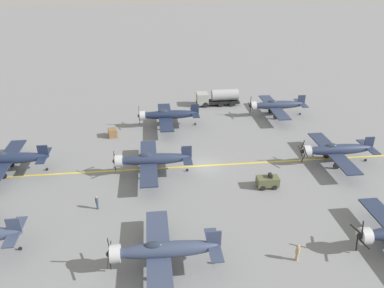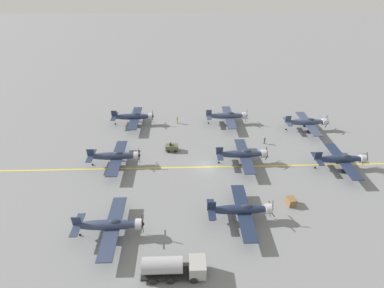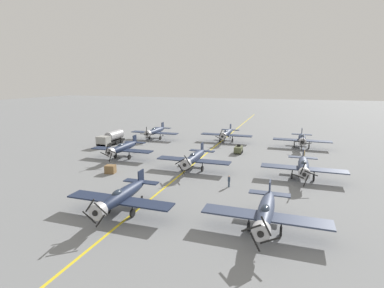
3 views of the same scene
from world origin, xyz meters
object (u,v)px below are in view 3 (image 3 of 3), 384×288
object	(u,v)px
airplane_mid_left	(303,166)
airplane_mid_right	(123,148)
airplane_far_left	(266,212)
airplane_far_center	(121,196)
airplane_near_center	(227,133)
airplane_near_right	(155,131)
ground_crew_inspecting	(229,181)
airplane_mid_center	(194,158)
ground_crew_walking	(304,154)
tow_tractor	(238,149)
supply_crate_by_tanker	(110,169)
airplane_near_left	(302,139)
fuel_tanker	(111,138)

from	to	relation	value
airplane_mid_left	airplane_mid_right	xyz separation A→B (m)	(31.59, -2.15, 0.00)
airplane_far_left	airplane_far_center	bearing A→B (deg)	-8.62
airplane_near_center	airplane_near_right	distance (m)	17.65
ground_crew_inspecting	airplane_mid_center	bearing A→B (deg)	-40.78
airplane_far_left	airplane_mid_center	bearing A→B (deg)	-65.52
ground_crew_walking	airplane_mid_right	bearing A→B (deg)	17.30
airplane_mid_right	tow_tractor	world-z (taller)	airplane_mid_right
airplane_near_right	tow_tractor	distance (m)	23.65
supply_crate_by_tanker	airplane_far_center	bearing A→B (deg)	128.07
airplane_near_center	ground_crew_inspecting	distance (m)	31.27
airplane_near_center	airplane_mid_left	bearing A→B (deg)	141.01
ground_crew_walking	ground_crew_inspecting	bearing A→B (deg)	61.95
tow_tractor	ground_crew_walking	world-z (taller)	tow_tractor
airplane_far_center	airplane_near_right	size ratio (longest dim) A/B	1.00
airplane_mid_center	tow_tractor	world-z (taller)	airplane_mid_center
airplane_near_left	airplane_mid_right	world-z (taller)	airplane_near_left
airplane_far_center	airplane_near_center	world-z (taller)	airplane_near_center
airplane_mid_right	fuel_tanker	bearing A→B (deg)	-52.71
airplane_mid_center	supply_crate_by_tanker	world-z (taller)	airplane_mid_center
supply_crate_by_tanker	airplane_mid_center	bearing A→B (deg)	-153.98
airplane_mid_left	airplane_far_left	world-z (taller)	airplane_mid_left
airplane_near_left	ground_crew_walking	xyz separation A→B (m)	(-0.20, 10.33, -1.04)
airplane_mid_right	ground_crew_walking	distance (m)	33.56
airplane_near_left	airplane_mid_left	size ratio (longest dim) A/B	1.00
airplane_far_center	airplane_near_center	bearing A→B (deg)	-82.39
tow_tractor	ground_crew_inspecting	xyz separation A→B (m)	(-2.21, 19.85, 0.09)
airplane_mid_center	airplane_near_center	xyz separation A→B (m)	(-0.07, -24.42, 0.00)
airplane_mid_center	ground_crew_inspecting	size ratio (longest dim) A/B	7.41
airplane_near_right	tow_tractor	bearing A→B (deg)	163.26
airplane_near_left	tow_tractor	distance (m)	15.34
airplane_near_center	tow_tractor	size ratio (longest dim) A/B	4.62
ground_crew_inspecting	airplane_far_left	bearing A→B (deg)	117.63
airplane_near_left	tow_tractor	world-z (taller)	airplane_near_left
tow_tractor	airplane_near_left	bearing A→B (deg)	-142.17
airplane_near_center	ground_crew_inspecting	xyz separation A→B (m)	(-6.95, 30.47, -1.13)
airplane_near_left	airplane_near_center	size ratio (longest dim) A/B	1.00
airplane_mid_left	fuel_tanker	distance (m)	42.49
airplane_far_left	ground_crew_walking	bearing A→B (deg)	-110.35
airplane_mid_center	tow_tractor	size ratio (longest dim) A/B	4.62
airplane_mid_center	airplane_near_center	size ratio (longest dim) A/B	1.00
airplane_near_right	fuel_tanker	bearing A→B (deg)	56.79
airplane_mid_left	airplane_mid_center	size ratio (longest dim) A/B	1.00
supply_crate_by_tanker	airplane_mid_right	bearing A→B (deg)	-70.84
airplane_near_right	supply_crate_by_tanker	distance (m)	28.26
airplane_near_right	airplane_mid_right	bearing A→B (deg)	100.57
airplane_near_left	airplane_near_right	size ratio (longest dim) A/B	1.00
airplane_mid_left	supply_crate_by_tanker	xyz separation A→B (m)	(28.57, 6.54, -1.38)
airplane_mid_right	airplane_far_center	world-z (taller)	airplane_mid_right
ground_crew_walking	supply_crate_by_tanker	world-z (taller)	ground_crew_walking
airplane_near_left	fuel_tanker	size ratio (longest dim) A/B	1.50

